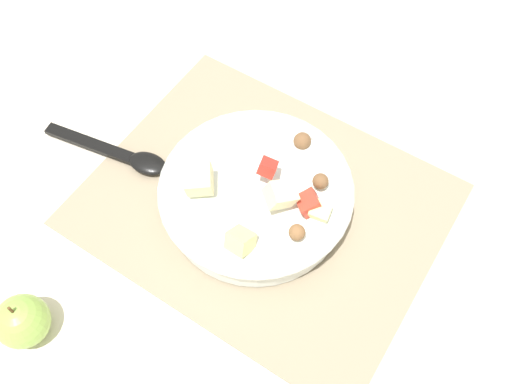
{
  "coord_description": "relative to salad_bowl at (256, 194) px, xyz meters",
  "views": [
    {
      "loc": [
        0.21,
        -0.34,
        0.68
      ],
      "look_at": [
        -0.01,
        -0.01,
        0.04
      ],
      "focal_mm": 40.27,
      "sensor_mm": 36.0,
      "label": 1
    }
  ],
  "objects": [
    {
      "name": "whole_apple",
      "position": [
        -0.14,
        -0.29,
        -0.01
      ],
      "size": [
        0.06,
        0.06,
        0.08
      ],
      "color": "#8CB74C",
      "rests_on": "ground_plane"
    },
    {
      "name": "salad_bowl",
      "position": [
        0.0,
        0.0,
        0.0
      ],
      "size": [
        0.26,
        0.26,
        0.1
      ],
      "color": "white",
      "rests_on": "placemat"
    },
    {
      "name": "placemat",
      "position": [
        0.01,
        0.01,
        -0.03
      ],
      "size": [
        0.46,
        0.37,
        0.01
      ],
      "primitive_type": "cube",
      "color": "gray",
      "rests_on": "ground_plane"
    },
    {
      "name": "serving_spoon",
      "position": [
        -0.2,
        -0.03,
        -0.03
      ],
      "size": [
        0.2,
        0.06,
        0.01
      ],
      "color": "black",
      "rests_on": "placemat"
    },
    {
      "name": "ground_plane",
      "position": [
        0.01,
        0.01,
        -0.04
      ],
      "size": [
        2.4,
        2.4,
        0.0
      ],
      "primitive_type": "plane",
      "color": "silver"
    }
  ]
}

